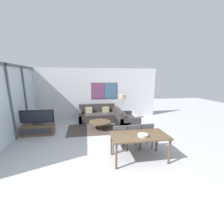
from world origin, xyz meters
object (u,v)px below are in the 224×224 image
(tv_console, at_px, (39,129))
(television, at_px, (37,117))
(dining_chair_left, at_px, (119,136))
(dining_chair_right, at_px, (145,134))
(fruit_bowl, at_px, (143,135))
(sofa_side, at_px, (124,121))
(floor_lamp, at_px, (122,98))
(coffee_table, at_px, (100,123))
(dining_chair_centre, at_px, (132,135))
(dining_table, at_px, (139,137))
(sofa_main, at_px, (98,116))

(tv_console, height_order, television, television)
(dining_chair_left, distance_m, dining_chair_right, 0.90)
(television, bearing_deg, fruit_bowl, -36.98)
(sofa_side, relative_size, dining_chair_left, 1.76)
(fruit_bowl, height_order, floor_lamp, floor_lamp)
(television, relative_size, fruit_bowl, 4.44)
(coffee_table, distance_m, floor_lamp, 2.04)
(sofa_side, relative_size, floor_lamp, 1.08)
(tv_console, distance_m, dining_chair_left, 3.52)
(dining_chair_right, bearing_deg, tv_console, 154.44)
(tv_console, relative_size, fruit_bowl, 4.18)
(tv_console, distance_m, floor_lamp, 4.28)
(tv_console, xyz_separation_m, dining_chair_left, (2.96, -1.88, 0.26))
(television, bearing_deg, dining_chair_left, -32.46)
(television, bearing_deg, dining_chair_centre, -28.66)
(tv_console, bearing_deg, dining_table, -36.12)
(sofa_main, bearing_deg, tv_console, -146.90)
(sofa_main, bearing_deg, fruit_bowl, -77.84)
(coffee_table, xyz_separation_m, dining_chair_centre, (0.87, -2.16, 0.22))
(sofa_main, distance_m, fruit_bowl, 4.39)
(sofa_side, height_order, floor_lamp, floor_lamp)
(dining_table, bearing_deg, tv_console, 143.88)
(dining_table, height_order, dining_chair_right, dining_chair_right)
(sofa_main, xyz_separation_m, dining_chair_right, (1.31, -3.50, 0.21))
(television, distance_m, dining_chair_right, 4.28)
(tv_console, bearing_deg, sofa_side, 6.36)
(sofa_main, relative_size, sofa_side, 1.27)
(fruit_bowl, bearing_deg, dining_table, 113.88)
(dining_chair_centre, distance_m, floor_lamp, 3.49)
(dining_table, height_order, dining_chair_left, dining_chair_left)
(tv_console, distance_m, sofa_main, 3.03)
(fruit_bowl, xyz_separation_m, floor_lamp, (0.41, 4.13, 0.43))
(television, bearing_deg, dining_chair_right, -25.57)
(dining_table, distance_m, fruit_bowl, 0.17)
(tv_console, xyz_separation_m, sofa_main, (2.54, 1.66, 0.06))
(sofa_side, relative_size, dining_chair_right, 1.76)
(dining_chair_centre, relative_size, dining_chair_right, 1.00)
(tv_console, xyz_separation_m, coffee_table, (2.54, 0.30, 0.04))
(sofa_side, xyz_separation_m, floor_lamp, (0.15, 1.11, 0.93))
(dining_chair_centre, xyz_separation_m, fruit_bowl, (0.05, -0.74, 0.30))
(dining_chair_left, xyz_separation_m, dining_chair_right, (0.90, 0.04, 0.00))
(dining_chair_right, bearing_deg, floor_lamp, 89.73)
(dining_chair_centre, height_order, dining_chair_right, same)
(dining_chair_centre, relative_size, fruit_bowl, 3.01)
(dining_table, height_order, dining_chair_centre, dining_chair_centre)
(coffee_table, relative_size, dining_chair_left, 1.14)
(sofa_side, bearing_deg, sofa_main, 43.58)
(coffee_table, relative_size, dining_chair_right, 1.14)
(dining_table, xyz_separation_m, floor_lamp, (0.46, 4.01, 0.54))
(sofa_side, xyz_separation_m, dining_chair_right, (0.13, -2.26, 0.21))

